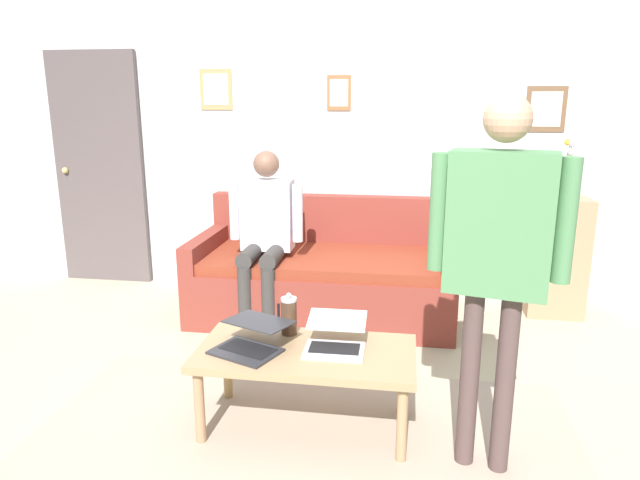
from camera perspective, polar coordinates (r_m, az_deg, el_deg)
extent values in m
plane|color=#AEA98C|center=(3.09, -2.84, -18.01)|extent=(7.68, 7.68, 0.00)
cube|color=tan|center=(2.98, -1.75, -19.21)|extent=(2.72, 1.44, 0.01)
cube|color=silver|center=(4.80, 2.32, 10.60)|extent=(7.04, 0.10, 2.70)
cube|color=tan|center=(4.98, -10.48, 14.77)|extent=(0.28, 0.02, 0.33)
cube|color=silver|center=(4.97, -10.51, 14.77)|extent=(0.21, 0.00, 0.25)
cube|color=brown|center=(4.74, 1.94, 14.67)|extent=(0.20, 0.02, 0.28)
cube|color=silver|center=(4.74, 1.93, 14.67)|extent=(0.15, 0.00, 0.21)
cube|color=brown|center=(4.83, 21.90, 12.20)|extent=(0.30, 0.02, 0.35)
cube|color=silver|center=(4.82, 21.92, 12.19)|extent=(0.23, 0.00, 0.27)
cube|color=#554A4B|center=(5.44, -21.41, 6.62)|extent=(0.82, 0.05, 2.05)
sphere|color=tan|center=(5.57, -24.41, 6.44)|extent=(0.06, 0.06, 0.06)
cube|color=brown|center=(4.37, 0.33, -5.05)|extent=(1.95, 0.95, 0.42)
cube|color=maroon|center=(4.27, 0.29, -1.97)|extent=(1.71, 0.87, 0.08)
cube|color=brown|center=(4.63, 1.07, 1.73)|extent=(1.95, 0.14, 0.46)
cube|color=brown|center=(4.24, 12.69, -1.60)|extent=(0.12, 0.95, 0.20)
cube|color=brown|center=(4.50, -11.31, -0.63)|extent=(0.12, 0.95, 0.20)
cube|color=#A07F59|center=(2.87, -1.44, -11.41)|extent=(1.09, 0.55, 0.04)
cylinder|color=#A5825C|center=(2.75, 8.30, -17.92)|extent=(0.05, 0.05, 0.39)
cylinder|color=#A27C59|center=(2.91, -12.10, -16.15)|extent=(0.05, 0.05, 0.39)
cylinder|color=#9B8754|center=(3.12, 8.40, -13.71)|extent=(0.05, 0.05, 0.39)
cylinder|color=#A0804F|center=(3.27, -9.36, -12.45)|extent=(0.05, 0.05, 0.39)
cube|color=#28282D|center=(2.85, -7.54, -11.12)|extent=(0.38, 0.34, 0.01)
cube|color=black|center=(2.86, -7.30, -10.85)|extent=(0.30, 0.23, 0.00)
cube|color=#28282D|center=(2.89, -6.19, -8.22)|extent=(0.38, 0.33, 0.02)
cube|color=#262D1E|center=(2.89, -6.23, -8.24)|extent=(0.34, 0.30, 0.01)
cube|color=silver|center=(2.84, 1.44, -11.13)|extent=(0.30, 0.23, 0.01)
cube|color=black|center=(2.85, 1.48, -10.85)|extent=(0.25, 0.14, 0.00)
cube|color=silver|center=(2.91, 1.74, -8.09)|extent=(0.30, 0.22, 0.04)
cube|color=#1B1B32|center=(2.91, 1.73, -8.12)|extent=(0.27, 0.19, 0.03)
cylinder|color=#4C3323|center=(3.01, -3.16, -7.83)|extent=(0.08, 0.08, 0.19)
cylinder|color=#B7B7BC|center=(2.98, -3.18, -6.03)|extent=(0.08, 0.08, 0.02)
sphere|color=#B2B2B7|center=(2.97, -3.19, -5.61)|extent=(0.03, 0.03, 0.03)
cube|color=black|center=(3.02, -4.22, -7.59)|extent=(0.01, 0.01, 0.13)
cube|color=#A27E5D|center=(4.70, 22.83, -1.59)|extent=(0.42, 0.32, 0.92)
cylinder|color=#A38F9E|center=(4.59, 23.49, 5.16)|extent=(0.10, 0.10, 0.20)
cylinder|color=#3D7038|center=(4.59, 23.70, 7.73)|extent=(0.04, 0.01, 0.21)
sphere|color=yellow|center=(4.60, 23.79, 9.05)|extent=(0.05, 0.05, 0.05)
cylinder|color=#3D7038|center=(4.57, 23.99, 7.64)|extent=(0.01, 0.02, 0.20)
sphere|color=silver|center=(4.56, 24.23, 8.90)|extent=(0.05, 0.05, 0.05)
cylinder|color=#3D7038|center=(4.58, 23.98, 7.74)|extent=(0.01, 0.04, 0.21)
sphere|color=silver|center=(4.58, 24.32, 9.07)|extent=(0.04, 0.04, 0.04)
cylinder|color=#3D7038|center=(4.57, 23.93, 7.24)|extent=(0.01, 0.01, 0.14)
sphere|color=silver|center=(4.56, 24.06, 8.11)|extent=(0.05, 0.05, 0.05)
cylinder|color=#3D7038|center=(4.56, 23.86, 7.34)|extent=(0.02, 0.01, 0.16)
sphere|color=silver|center=(4.55, 24.01, 8.30)|extent=(0.03, 0.03, 0.03)
cylinder|color=#503C3B|center=(2.68, 18.20, -13.75)|extent=(0.09, 0.09, 0.84)
cylinder|color=#503C3B|center=(2.69, 14.89, -13.42)|extent=(0.09, 0.09, 0.84)
cube|color=#508454|center=(2.44, 17.72, 1.60)|extent=(0.45, 0.27, 0.60)
cylinder|color=#508454|center=(2.43, 23.65, 1.76)|extent=(0.10, 0.10, 0.51)
cylinder|color=#508454|center=(2.46, 11.95, 2.78)|extent=(0.10, 0.10, 0.51)
sphere|color=tan|center=(2.39, 18.49, 11.59)|extent=(0.19, 0.19, 0.19)
cylinder|color=#373432|center=(3.99, -5.22, -6.40)|extent=(0.10, 0.10, 0.50)
cylinder|color=#373432|center=(4.03, -7.58, -6.25)|extent=(0.10, 0.10, 0.50)
cylinder|color=#373432|center=(4.06, -4.71, -1.56)|extent=(0.12, 0.40, 0.12)
cylinder|color=#373432|center=(4.10, -7.02, -1.45)|extent=(0.12, 0.40, 0.12)
cube|color=silver|center=(4.19, -5.34, 2.58)|extent=(0.37, 0.20, 0.52)
cylinder|color=silver|center=(4.08, -2.29, 2.70)|extent=(0.08, 0.08, 0.42)
cylinder|color=silver|center=(4.20, -8.65, 2.87)|extent=(0.08, 0.08, 0.42)
sphere|color=brown|center=(4.13, -5.46, 7.68)|extent=(0.19, 0.19, 0.19)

